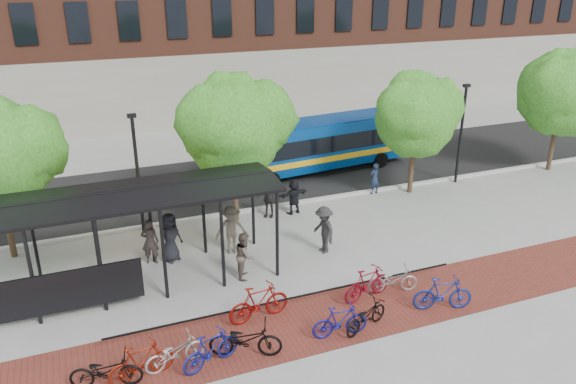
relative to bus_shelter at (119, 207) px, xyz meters
name	(u,v)px	position (x,y,z in m)	size (l,w,h in m)	color
ground	(330,240)	(8.13, 0.48, -3.00)	(160.00, 160.00, 0.00)	#9E9E99
asphalt_street	(265,177)	(8.13, 8.48, -2.99)	(160.00, 8.00, 0.01)	black
curb	(293,203)	(8.13, 4.48, -2.94)	(160.00, 0.25, 0.12)	#B7B7B2
brick_strip	(341,316)	(6.13, -4.52, -3.00)	(24.00, 3.00, 0.01)	maroon
bike_rack_rail	(293,309)	(4.83, -3.62, -3.00)	(12.00, 0.05, 0.95)	black
bus_shelter	(119,207)	(0.00, 0.00, 0.00)	(10.60, 3.07, 3.60)	black
tree_b	(235,122)	(5.23, 3.83, 1.46)	(5.15, 4.20, 6.47)	#382619
tree_c	(417,112)	(14.22, 3.83, 1.06)	(4.66, 3.80, 5.92)	#382619
tree_d	(563,89)	(23.23, 3.83, 1.47)	(5.39, 4.40, 6.55)	#382619
lamp_post_left	(137,171)	(1.13, 4.08, -0.25)	(0.35, 0.20, 5.12)	black
lamp_post_right	(461,131)	(17.13, 4.08, -0.25)	(0.35, 0.20, 5.12)	black
bus	(319,142)	(11.20, 8.34, -1.36)	(10.74, 3.38, 2.85)	navy
bike_0	(106,371)	(-1.16, -5.13, -2.49)	(0.67, 1.92, 1.01)	black
bike_1	(141,362)	(-0.25, -5.18, -2.44)	(0.53, 1.86, 1.12)	maroon
bike_2	(175,352)	(0.70, -4.99, -2.53)	(0.62, 1.79, 0.94)	#B5B5B8
bike_3	(211,349)	(1.64, -5.36, -2.45)	(0.52, 1.84, 1.11)	navy
bike_4	(245,339)	(2.68, -5.28, -2.44)	(0.74, 2.11, 1.11)	black
bike_5	(259,302)	(3.62, -3.72, -2.38)	(0.58, 2.06, 1.24)	maroon
bike_7	(340,321)	(5.61, -5.46, -2.47)	(0.50, 1.77, 1.06)	navy
bike_8	(366,316)	(6.52, -5.43, -2.53)	(0.63, 1.80, 0.94)	black
bike_9	(367,284)	(7.40, -3.93, -2.42)	(0.54, 1.93, 1.16)	maroon
bike_10	(393,280)	(8.44, -3.88, -2.54)	(0.61, 1.75, 0.92)	#A2A2A4
bike_11	(443,294)	(9.36, -5.41, -2.41)	(0.55, 1.96, 1.18)	navy
pedestrian_0	(170,237)	(1.78, 1.19, -2.03)	(0.95, 0.62, 1.94)	black
pedestrian_1	(150,242)	(1.03, 1.27, -2.10)	(0.65, 0.43, 1.79)	#362E2B
pedestrian_3	(232,230)	(4.11, 0.93, -2.01)	(1.28, 0.73, 1.98)	#4E463A
pedestrian_4	(269,198)	(6.62, 3.63, -2.12)	(1.03, 0.43, 1.76)	#272727
pedestrian_5	(294,196)	(7.79, 3.54, -2.16)	(1.55, 0.49, 1.67)	black
pedestrian_7	(375,178)	(12.39, 4.28, -2.21)	(0.58, 0.38, 1.58)	#1D2943
pedestrian_8	(245,255)	(4.02, -1.02, -2.13)	(0.84, 0.66, 1.74)	brown
pedestrian_9	(324,230)	(7.46, -0.34, -2.04)	(1.24, 0.71, 1.92)	#272727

